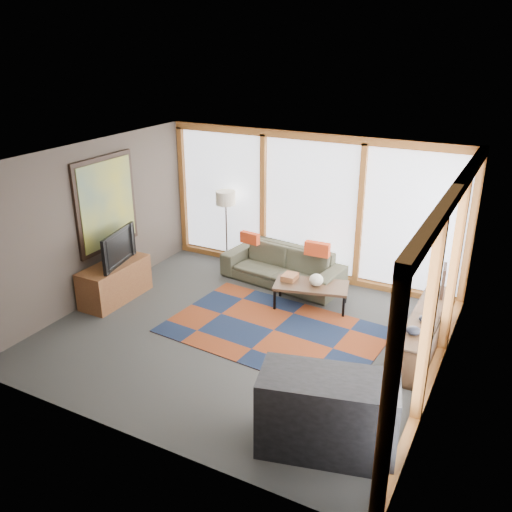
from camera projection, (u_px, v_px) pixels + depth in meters
The scene contains 17 objects.
ground at pixel (243, 334), 8.01m from camera, with size 5.50×5.50×0.00m, color #32322F.
room_envelope at pixel (292, 230), 7.67m from camera, with size 5.52×5.02×2.62m.
rug at pixel (274, 330), 8.09m from camera, with size 3.12×2.01×0.01m, color maroon.
sofa at pixel (283, 266), 9.56m from camera, with size 2.16×0.84×0.63m, color #393929.
pillow_left at pixel (250, 238), 9.69m from camera, with size 0.37×0.11×0.20m, color red.
pillow_right at pixel (317, 249), 9.14m from camera, with size 0.43×0.13×0.24m, color red.
floor_lamp at pixel (226, 229), 10.15m from camera, with size 0.37×0.37×1.46m, color black, non-canonical shape.
coffee_table at pixel (311, 295), 8.75m from camera, with size 1.17×0.59×0.39m, color #341E15, non-canonical shape.
book_stack at pixel (290, 277), 8.83m from camera, with size 0.22×0.27×0.09m, color brown.
vase at pixel (316, 280), 8.60m from camera, with size 0.23×0.23×0.20m, color beige.
bookshelf at pixel (424, 332), 7.53m from camera, with size 0.39×2.13×0.53m, color #341E15, non-canonical shape.
bowl_a at pixel (414, 331), 6.94m from camera, with size 0.19×0.19×0.10m, color black.
bowl_b at pixel (425, 319), 7.24m from camera, with size 0.16×0.16×0.08m, color black.
shelf_picture at pixel (443, 281), 7.91m from camera, with size 0.04×0.35×0.46m, color black.
tv_console at pixel (115, 282), 8.95m from camera, with size 0.53×1.26×0.63m, color brown.
television at pixel (113, 247), 8.74m from camera, with size 1.01×0.13×0.58m, color black.
bar_counter at pixel (327, 414), 5.62m from camera, with size 1.42×0.66×0.90m, color black.
Camera 1 is at (3.40, -6.09, 4.09)m, focal length 38.00 mm.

